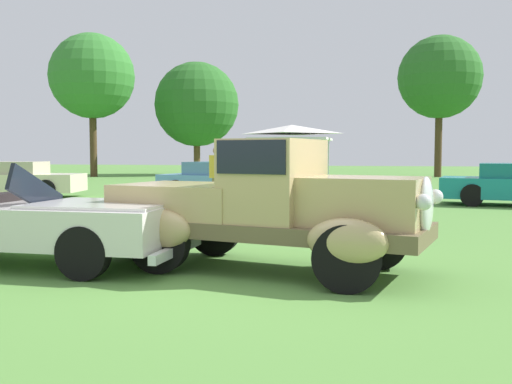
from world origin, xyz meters
The scene contains 10 objects.
ground_plane centered at (0.00, 0.00, 0.00)m, with size 120.00×120.00×0.00m, color #568C3D.
feature_pickup_truck centered at (0.28, 0.37, 0.86)m, with size 4.36×2.53×1.70m.
neighbor_convertible centered at (-3.05, 0.14, 0.58)m, with size 4.63×1.80×1.40m.
show_car_cream centered at (-10.35, 10.78, 0.60)m, with size 4.24×2.31×1.22m.
show_car_skyblue centered at (-3.47, 11.44, 0.60)m, with size 4.37×2.73×1.22m.
spectator_between_cars centered at (-2.51, 7.77, 0.91)m, with size 0.46×0.44×1.69m.
canopy_tent_left_field centered at (-2.05, 17.87, 2.42)m, with size 3.24×3.24×2.71m.
treeline_far_left centered at (-15.92, 26.70, 6.24)m, with size 5.27×5.27×8.90m.
treeline_mid_left centered at (-10.55, 31.10, 4.77)m, with size 5.70×5.70×7.63m.
treeline_center centered at (5.20, 30.90, 6.14)m, with size 5.10×5.10×8.71m.
Camera 1 is at (1.69, -7.00, 1.54)m, focal length 40.94 mm.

